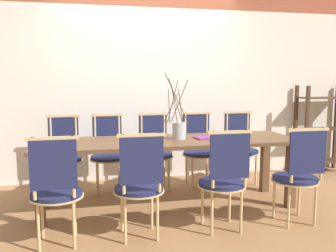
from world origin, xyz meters
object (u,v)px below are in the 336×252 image
object	(u,v)px
shelving_rack	(322,129)
chair_far_center	(155,149)
dining_table	(168,149)
chair_near_center	(224,178)
book_stack	(206,138)
vase_centerpiece	(179,129)

from	to	relation	value
shelving_rack	chair_far_center	bearing A→B (deg)	-173.34
dining_table	chair_near_center	xyz separation A→B (m)	(0.36, -0.74, -0.15)
chair_near_center	dining_table	bearing A→B (deg)	115.87
book_stack	shelving_rack	xyz separation A→B (m)	(2.16, 1.04, -0.11)
dining_table	book_stack	bearing A→B (deg)	-0.06
vase_centerpiece	chair_near_center	bearing A→B (deg)	-73.05
chair_near_center	book_stack	world-z (taller)	chair_near_center
chair_near_center	shelving_rack	bearing A→B (deg)	38.63
chair_near_center	chair_far_center	bearing A→B (deg)	103.98
vase_centerpiece	chair_far_center	bearing A→B (deg)	100.72
book_stack	shelving_rack	world-z (taller)	shelving_rack
vase_centerpiece	shelving_rack	world-z (taller)	vase_centerpiece
chair_far_center	vase_centerpiece	world-z (taller)	vase_centerpiece
chair_far_center	book_stack	xyz separation A→B (m)	(0.43, -0.74, 0.25)
vase_centerpiece	dining_table	bearing A→B (deg)	-168.64
dining_table	shelving_rack	size ratio (longest dim) A/B	2.17
shelving_rack	chair_near_center	bearing A→B (deg)	-141.37
vase_centerpiece	book_stack	distance (m)	0.32
chair_far_center	vase_centerpiece	bearing A→B (deg)	100.72
dining_table	chair_far_center	bearing A→B (deg)	90.75
chair_near_center	vase_centerpiece	distance (m)	0.87
vase_centerpiece	book_stack	size ratio (longest dim) A/B	2.84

